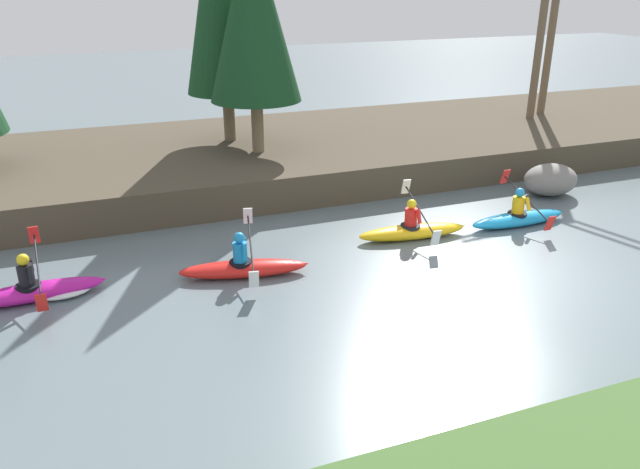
{
  "coord_description": "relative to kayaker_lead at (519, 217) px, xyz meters",
  "views": [
    {
      "loc": [
        -8.4,
        -9.93,
        5.97
      ],
      "look_at": [
        -3.82,
        2.1,
        0.55
      ],
      "focal_mm": 35.0,
      "sensor_mm": 36.0,
      "label": 1
    }
  ],
  "objects": [
    {
      "name": "ground_plane",
      "position": [
        -1.61,
        -2.1,
        -0.22
      ],
      "size": [
        90.0,
        90.0,
        0.0
      ],
      "primitive_type": "plane",
      "color": "slate"
    },
    {
      "name": "boulder_midstream",
      "position": [
        2.32,
        1.66,
        0.23
      ],
      "size": [
        1.6,
        1.25,
        0.91
      ],
      "color": "gray",
      "rests_on": "ground"
    },
    {
      "name": "riverbank_far",
      "position": [
        -1.61,
        6.96,
        0.26
      ],
      "size": [
        44.0,
        8.01,
        0.97
      ],
      "color": "#4C4233",
      "rests_on": "ground"
    },
    {
      "name": "kayaker_far_back",
      "position": [
        -11.33,
        0.12,
        -0.02
      ],
      "size": [
        2.78,
        2.07,
        1.2
      ],
      "rotation": [
        0.0,
        0.0,
        0.05
      ],
      "color": "#C61999",
      "rests_on": "ground"
    },
    {
      "name": "bare_tree_mid_upstream",
      "position": [
        6.42,
        7.34,
        4.51
      ],
      "size": [
        4.37,
        4.32,
        8.01
      ],
      "color": "brown",
      "rests_on": "riverbank_far"
    },
    {
      "name": "kayaker_trailing",
      "position": [
        -7.28,
        -0.33,
        0.0
      ],
      "size": [
        2.79,
        2.06,
        1.2
      ],
      "rotation": [
        0.0,
        0.0,
        -0.21
      ],
      "color": "red",
      "rests_on": "ground"
    },
    {
      "name": "conifer_tree_mid_left",
      "position": [
        -5.21,
        5.83,
        4.75
      ],
      "size": [
        2.66,
        2.66,
        6.5
      ],
      "color": "#7A664C",
      "rests_on": "riverbank_far"
    },
    {
      "name": "kayaker_lead",
      "position": [
        0.0,
        0.0,
        0.0
      ],
      "size": [
        2.77,
        2.06,
        1.2
      ],
      "rotation": [
        0.0,
        0.0,
        -0.0
      ],
      "color": "#1993D6",
      "rests_on": "ground"
    },
    {
      "name": "bare_tree_upstream",
      "position": [
        5.54,
        6.85,
        4.11
      ],
      "size": [
        3.93,
        3.88,
        7.16
      ],
      "color": "brown",
      "rests_on": "riverbank_far"
    },
    {
      "name": "kayaker_middle",
      "position": [
        -2.94,
        0.21,
        0.0
      ],
      "size": [
        2.79,
        2.07,
        1.2
      ],
      "rotation": [
        0.0,
        0.0,
        -0.11
      ],
      "color": "yellow",
      "rests_on": "ground"
    }
  ]
}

